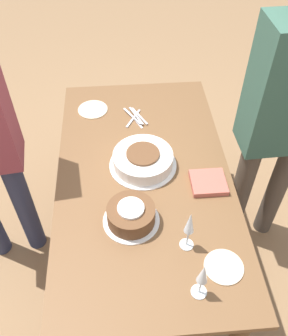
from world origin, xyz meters
The scene contains 11 objects.
ground_plane centered at (0.00, 0.00, 0.00)m, with size 12.00×12.00×0.00m, color #8E6B47.
dining_table centered at (0.00, 0.00, 0.63)m, with size 1.54×0.86×0.74m.
cake_center_white centered at (-0.07, 0.00, 0.78)m, with size 0.34×0.34×0.09m.
cake_front_chocolate centered at (0.27, -0.08, 0.78)m, with size 0.25×0.25×0.10m.
wine_glass_near centered at (0.41, 0.15, 0.88)m, with size 0.06×0.06×0.22m.
wine_glass_far centered at (0.62, 0.16, 0.87)m, with size 0.06×0.06×0.20m.
dessert_plate_left centered at (-0.53, -0.26, 0.74)m, with size 0.17×0.17×0.01m.
dessert_plate_right centered at (0.52, 0.28, 0.74)m, with size 0.16×0.16×0.01m.
fork_pile centered at (-0.44, -0.02, 0.74)m, with size 0.18×0.13×0.01m.
napkin_stack centered at (0.09, 0.30, 0.75)m, with size 0.16×0.17×0.03m.
person_watching centered at (-0.13, 0.69, 0.98)m, with size 0.24×0.41×1.63m.
Camera 1 is at (1.22, -0.10, 2.11)m, focal length 40.00 mm.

